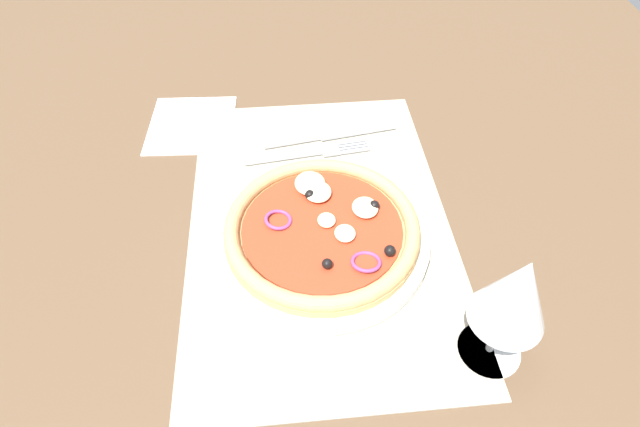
# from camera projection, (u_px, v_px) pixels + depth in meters

# --- Properties ---
(ground_plane) EXTENTS (1.90, 1.40, 0.02)m
(ground_plane) POSITION_uv_depth(u_px,v_px,m) (319.00, 228.00, 0.66)
(ground_plane) COLOR brown
(placemat) EXTENTS (0.50, 0.32, 0.00)m
(placemat) POSITION_uv_depth(u_px,v_px,m) (319.00, 221.00, 0.65)
(placemat) COLOR #A39984
(placemat) RESTS_ON ground_plane
(plate) EXTENTS (0.26, 0.26, 0.01)m
(plate) POSITION_uv_depth(u_px,v_px,m) (324.00, 238.00, 0.62)
(plate) COLOR silver
(plate) RESTS_ON placemat
(pizza) EXTENTS (0.23, 0.23, 0.03)m
(pizza) POSITION_uv_depth(u_px,v_px,m) (324.00, 227.00, 0.61)
(pizza) COLOR tan
(pizza) RESTS_ON plate
(fork) EXTENTS (0.04, 0.18, 0.00)m
(fork) POSITION_uv_depth(u_px,v_px,m) (314.00, 152.00, 0.73)
(fork) COLOR #B2B5BA
(fork) RESTS_ON placemat
(knife) EXTENTS (0.05, 0.20, 0.01)m
(knife) POSITION_uv_depth(u_px,v_px,m) (332.00, 134.00, 0.76)
(knife) COLOR #B2B5BA
(knife) RESTS_ON placemat
(wine_glass) EXTENTS (0.07, 0.07, 0.15)m
(wine_glass) POSITION_uv_depth(u_px,v_px,m) (516.00, 296.00, 0.45)
(wine_glass) COLOR silver
(wine_glass) RESTS_ON ground_plane
(napkin) EXTENTS (0.15, 0.13, 0.00)m
(napkin) POSITION_uv_depth(u_px,v_px,m) (191.00, 124.00, 0.78)
(napkin) COLOR white
(napkin) RESTS_ON ground_plane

